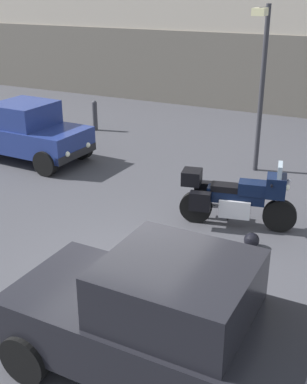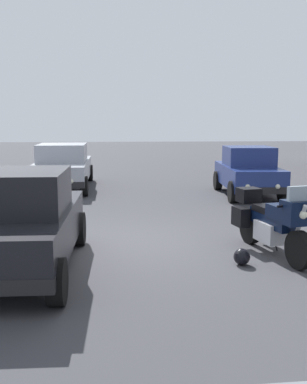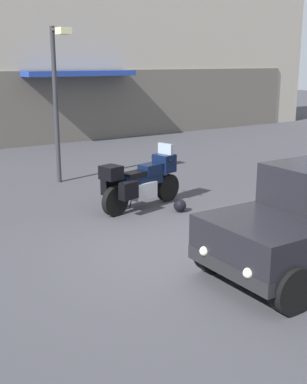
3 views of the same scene
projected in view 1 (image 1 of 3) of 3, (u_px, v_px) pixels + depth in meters
name	position (u px, v px, depth m)	size (l,w,h in m)	color
ground_plane	(131.00, 279.00, 7.99)	(80.00, 80.00, 0.00)	#38383D
motorcycle	(236.00, 197.00, 9.53)	(2.24, 1.00, 1.36)	black
helmet	(252.00, 240.00, 8.92)	(0.28, 0.28, 0.28)	black
car_compact_side	(26.00, 132.00, 13.21)	(3.52, 1.81, 1.56)	navy
car_wagon_end	(168.00, 324.00, 5.66)	(3.89, 1.82, 1.64)	black
streetlamp_curbside	(261.00, 72.00, 11.62)	(0.28, 0.94, 4.01)	#2D2D33
bollard_curbside	(95.00, 115.00, 16.02)	(0.16, 0.16, 0.98)	#333338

